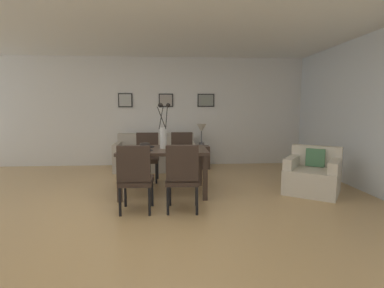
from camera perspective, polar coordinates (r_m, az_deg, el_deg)
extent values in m
plane|color=tan|center=(4.28, -9.28, -12.17)|extent=(9.00, 9.00, 0.00)
cube|color=silver|center=(7.28, -7.04, 6.18)|extent=(9.00, 0.10, 2.60)
cube|color=white|center=(5.48, 32.59, 4.88)|extent=(0.10, 6.30, 2.60)
cube|color=white|center=(4.61, -9.47, 22.54)|extent=(9.00, 7.20, 0.08)
cube|color=#3D2D23|center=(4.82, -5.57, -1.18)|extent=(1.40, 0.98, 0.05)
cube|color=#3D2D23|center=(5.32, 1.54, -4.41)|extent=(0.07, 0.07, 0.69)
cube|color=#3D2D23|center=(5.36, -12.26, -4.49)|extent=(0.07, 0.07, 0.69)
cube|color=#3D2D23|center=(4.49, 2.56, -6.58)|extent=(0.07, 0.07, 0.69)
cube|color=#3D2D23|center=(4.53, -13.86, -6.64)|extent=(0.07, 0.07, 0.69)
cube|color=#33261E|center=(4.07, -10.69, -7.02)|extent=(0.45, 0.45, 0.08)
cube|color=#33261E|center=(3.83, -11.18, -3.93)|extent=(0.42, 0.07, 0.48)
cylinder|color=black|center=(4.29, -7.71, -9.41)|extent=(0.04, 0.04, 0.38)
cylinder|color=black|center=(4.34, -12.77, -9.32)|extent=(0.04, 0.04, 0.38)
cylinder|color=black|center=(3.93, -8.22, -10.97)|extent=(0.04, 0.04, 0.38)
cylinder|color=black|center=(3.99, -13.76, -10.84)|extent=(0.04, 0.04, 0.38)
cube|color=#33261E|center=(5.67, -8.75, -3.02)|extent=(0.45, 0.45, 0.08)
cube|color=#33261E|center=(5.81, -8.61, -0.17)|extent=(0.42, 0.07, 0.48)
cylinder|color=black|center=(5.55, -10.87, -5.70)|extent=(0.04, 0.04, 0.38)
cylinder|color=black|center=(5.51, -6.94, -5.72)|extent=(0.04, 0.04, 0.38)
cylinder|color=black|center=(5.92, -10.36, -4.89)|extent=(0.04, 0.04, 0.38)
cylinder|color=black|center=(5.88, -6.67, -4.90)|extent=(0.04, 0.04, 0.38)
cube|color=#33261E|center=(4.04, -1.81, -7.01)|extent=(0.47, 0.47, 0.08)
cube|color=#33261E|center=(3.80, -1.91, -3.90)|extent=(0.42, 0.09, 0.48)
cylinder|color=black|center=(4.28, 0.85, -9.39)|extent=(0.04, 0.04, 0.38)
cylinder|color=black|center=(4.29, -4.30, -9.37)|extent=(0.04, 0.04, 0.38)
cylinder|color=black|center=(3.92, 0.95, -10.95)|extent=(0.04, 0.04, 0.38)
cylinder|color=black|center=(3.93, -4.70, -10.92)|extent=(0.04, 0.04, 0.38)
cube|color=#33261E|center=(5.68, -1.99, -2.91)|extent=(0.46, 0.46, 0.08)
cube|color=#33261E|center=(5.83, -1.97, -0.07)|extent=(0.42, 0.08, 0.48)
cylinder|color=black|center=(5.55, -3.98, -5.59)|extent=(0.04, 0.04, 0.38)
cylinder|color=black|center=(5.54, -0.04, -5.59)|extent=(0.04, 0.04, 0.38)
cylinder|color=black|center=(5.92, -3.79, -4.79)|extent=(0.04, 0.04, 0.38)
cylinder|color=black|center=(5.91, -0.10, -4.78)|extent=(0.04, 0.04, 0.38)
cylinder|color=silver|center=(4.79, -5.60, 1.13)|extent=(0.11, 0.11, 0.34)
cylinder|color=black|center=(4.79, -4.95, 5.09)|extent=(0.05, 0.12, 0.37)
sphere|color=black|center=(4.79, -4.63, 7.48)|extent=(0.07, 0.07, 0.07)
cylinder|color=black|center=(4.82, -5.99, 5.09)|extent=(0.08, 0.05, 0.38)
sphere|color=black|center=(4.85, -6.19, 7.46)|extent=(0.07, 0.07, 0.07)
cylinder|color=black|center=(4.71, -5.90, 5.05)|extent=(0.15, 0.06, 0.36)
sphere|color=black|center=(4.68, -6.05, 7.48)|extent=(0.07, 0.07, 0.07)
cylinder|color=black|center=(4.62, -9.58, -1.25)|extent=(0.32, 0.32, 0.01)
cylinder|color=#2D2826|center=(4.61, -9.58, -0.85)|extent=(0.17, 0.17, 0.06)
cylinder|color=black|center=(4.61, -9.59, -0.66)|extent=(0.13, 0.13, 0.04)
cylinder|color=black|center=(5.05, -9.08, -0.54)|extent=(0.32, 0.32, 0.01)
cylinder|color=#2D2826|center=(5.05, -9.08, -0.16)|extent=(0.17, 0.17, 0.06)
cylinder|color=black|center=(5.04, -9.09, 0.00)|extent=(0.13, 0.13, 0.04)
cylinder|color=black|center=(4.59, -1.73, -1.20)|extent=(0.32, 0.32, 0.01)
cylinder|color=#2D2826|center=(4.59, -1.73, -0.79)|extent=(0.17, 0.17, 0.06)
cylinder|color=black|center=(4.59, -1.74, -0.60)|extent=(0.13, 0.13, 0.04)
cube|color=#B2A899|center=(6.75, -7.09, -3.19)|extent=(1.77, 0.84, 0.42)
cube|color=#B2A899|center=(7.03, -6.98, 0.51)|extent=(1.77, 0.16, 0.38)
cube|color=#B2A899|center=(6.71, 0.03, -0.52)|extent=(0.10, 0.84, 0.20)
cube|color=#B2A899|center=(6.81, -14.18, -0.63)|extent=(0.10, 0.84, 0.20)
cube|color=#3D2D23|center=(6.86, 1.82, -2.55)|extent=(0.36, 0.36, 0.52)
cylinder|color=#4C4C51|center=(6.82, 1.83, -0.06)|extent=(0.12, 0.12, 0.08)
cylinder|color=#4C4C51|center=(6.80, 1.84, 1.44)|extent=(0.02, 0.02, 0.30)
cone|color=beige|center=(6.78, 1.84, 3.12)|extent=(0.22, 0.22, 0.18)
cube|color=beige|center=(5.28, 22.19, -6.64)|extent=(1.12, 1.12, 0.40)
cube|color=beige|center=(5.52, 22.92, -2.13)|extent=(0.74, 0.59, 0.35)
cube|color=beige|center=(5.16, 25.92, -3.84)|extent=(0.51, 0.64, 0.18)
cube|color=beige|center=(5.26, 18.75, -3.31)|extent=(0.51, 0.64, 0.18)
cube|color=#4C7F56|center=(5.42, 22.75, -2.43)|extent=(0.29, 0.24, 0.30)
cube|color=black|center=(7.29, -12.77, 8.26)|extent=(0.33, 0.02, 0.33)
cube|color=#B2B2AD|center=(7.28, -12.79, 8.26)|extent=(0.28, 0.01, 0.28)
cube|color=black|center=(7.21, -5.05, 8.42)|extent=(0.34, 0.02, 0.32)
cube|color=#9E9389|center=(7.19, -5.06, 8.42)|extent=(0.29, 0.01, 0.27)
cube|color=black|center=(7.25, 2.71, 8.43)|extent=(0.41, 0.02, 0.31)
cube|color=gray|center=(7.24, 2.72, 8.43)|extent=(0.36, 0.01, 0.26)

